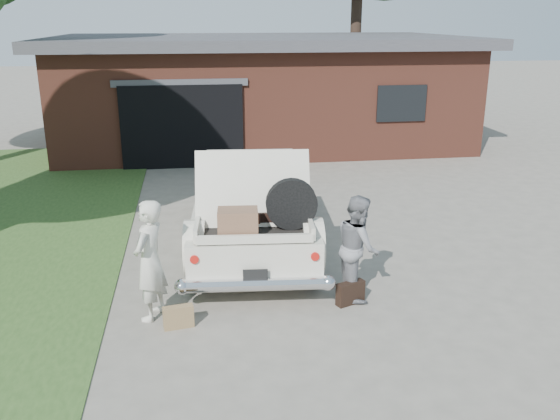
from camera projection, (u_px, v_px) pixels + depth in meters
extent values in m
plane|color=gray|center=(286.00, 294.00, 8.68)|extent=(90.00, 90.00, 0.00)
cube|color=brown|center=(261.00, 94.00, 19.17)|extent=(12.00, 7.00, 3.00)
cube|color=#4C4C51|center=(260.00, 41.00, 18.66)|extent=(12.80, 7.80, 0.30)
cube|color=black|center=(182.00, 127.00, 15.70)|extent=(3.20, 0.30, 2.20)
cube|color=#4C4C51|center=(180.00, 83.00, 15.28)|extent=(3.50, 0.12, 0.18)
cube|color=black|center=(401.00, 103.00, 16.33)|extent=(1.40, 0.08, 1.00)
cylinder|color=#38281E|center=(355.00, 38.00, 24.14)|extent=(0.44, 0.44, 6.07)
cube|color=beige|center=(252.00, 211.00, 10.39)|extent=(2.30, 5.11, 0.65)
cube|color=beige|center=(251.00, 175.00, 10.49)|extent=(1.80, 2.12, 0.52)
cube|color=black|center=(250.00, 164.00, 11.39)|extent=(1.54, 0.21, 0.44)
cube|color=black|center=(252.00, 191.00, 9.60)|extent=(1.54, 0.21, 0.44)
cylinder|color=black|center=(196.00, 266.00, 8.82)|extent=(0.27, 0.67, 0.66)
cylinder|color=black|center=(312.00, 263.00, 8.93)|extent=(0.27, 0.67, 0.66)
cylinder|color=black|center=(207.00, 200.00, 12.03)|extent=(0.27, 0.67, 0.66)
cylinder|color=black|center=(293.00, 198.00, 12.13)|extent=(0.27, 0.67, 0.66)
cylinder|color=silver|center=(255.00, 285.00, 8.06)|extent=(2.04, 0.35, 0.18)
cylinder|color=#A5140F|center=(194.00, 259.00, 7.95)|extent=(0.13, 0.11, 0.12)
cylinder|color=#A5140F|center=(315.00, 256.00, 8.05)|extent=(0.13, 0.11, 0.12)
cube|color=black|center=(255.00, 275.00, 7.99)|extent=(0.34, 0.05, 0.17)
cube|color=black|center=(254.00, 229.00, 8.49)|extent=(1.63, 1.22, 0.04)
cube|color=beige|center=(198.00, 224.00, 8.41)|extent=(0.15, 1.09, 0.18)
cube|color=beige|center=(309.00, 222.00, 8.51)|extent=(0.15, 1.09, 0.18)
cube|color=beige|center=(255.00, 239.00, 7.96)|extent=(1.59, 0.19, 0.12)
cube|color=beige|center=(253.00, 188.00, 8.60)|extent=(1.71, 0.69, 1.04)
cube|color=#47271E|center=(240.00, 217.00, 8.66)|extent=(0.62, 0.43, 0.19)
cube|color=brown|center=(238.00, 223.00, 8.14)|extent=(0.58, 0.41, 0.38)
cube|color=black|center=(255.00, 216.00, 8.69)|extent=(0.67, 0.47, 0.20)
cylinder|color=black|center=(292.00, 204.00, 8.36)|extent=(0.74, 0.22, 0.73)
imported|color=beige|center=(150.00, 261.00, 7.76)|extent=(0.61, 0.71, 1.65)
imported|color=gray|center=(358.00, 247.00, 8.41)|extent=(0.59, 0.75, 1.51)
cube|color=#95764C|center=(178.00, 317.00, 7.70)|extent=(0.41, 0.19, 0.30)
cube|color=black|center=(350.00, 293.00, 8.34)|extent=(0.44, 0.29, 0.33)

